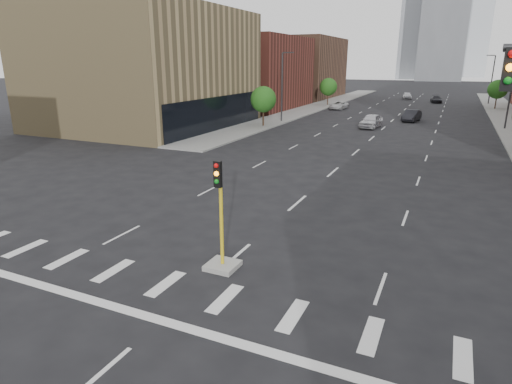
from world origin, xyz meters
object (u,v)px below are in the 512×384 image
Objects in this scene: car_near_left at (371,121)px; car_distant at (407,96)px; median_traffic_signal at (222,246)px; car_mid_right at (412,116)px; car_far_left at (339,105)px; car_deep_right at (436,99)px.

car_near_left is 45.74m from car_distant.
car_mid_right is (2.48, 49.21, -0.20)m from median_traffic_signal.
car_near_left reaches higher than car_mid_right.
car_deep_right is at bearing 58.76° from car_far_left.
car_mid_right is at bearing 70.74° from car_near_left.
car_far_left is 1.05× the size of car_distant.
median_traffic_signal reaches higher than car_far_left.
car_far_left is at bearing 120.90° from car_near_left.
median_traffic_signal reaches higher than car_deep_right.
car_mid_right is 1.03× the size of car_distant.
car_mid_right is 0.98× the size of car_far_left.
car_far_left is at bearing 99.85° from median_traffic_signal.
car_deep_right is (5.72, 39.52, -0.17)m from car_near_left.
median_traffic_signal is at bearing -83.67° from car_mid_right.
car_near_left is at bearing -106.28° from car_mid_right.
car_deep_right reaches higher than car_far_left.
car_deep_right is at bearing 88.01° from car_near_left.
car_distant is (-1.96, 86.59, -0.20)m from median_traffic_signal.
car_near_left reaches higher than car_far_left.
car_far_left is (-9.00, 19.61, -0.18)m from car_near_left.
median_traffic_signal reaches higher than car_near_left.
car_far_left is at bearing -134.69° from car_deep_right.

